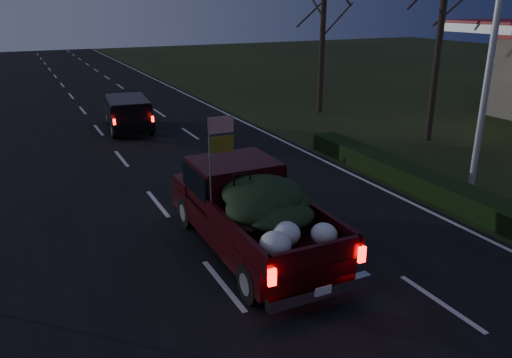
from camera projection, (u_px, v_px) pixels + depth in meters
name	position (u px, v px, depth m)	size (l,w,h in m)	color
ground	(223.00, 286.00, 10.46)	(120.00, 120.00, 0.00)	black
road_asphalt	(223.00, 285.00, 10.45)	(14.00, 120.00, 0.02)	black
hedge_row	(410.00, 176.00, 16.14)	(1.00, 10.00, 0.60)	black
light_pole	(498.00, 7.00, 14.27)	(0.50, 0.90, 9.16)	silver
bare_tree_far	(324.00, 10.00, 25.34)	(3.60, 3.60, 7.00)	black
pickup_truck	(251.00, 206.00, 11.68)	(2.21, 5.65, 2.95)	#32060B
lead_suv	(128.00, 111.00, 22.90)	(2.21, 4.42, 1.22)	black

